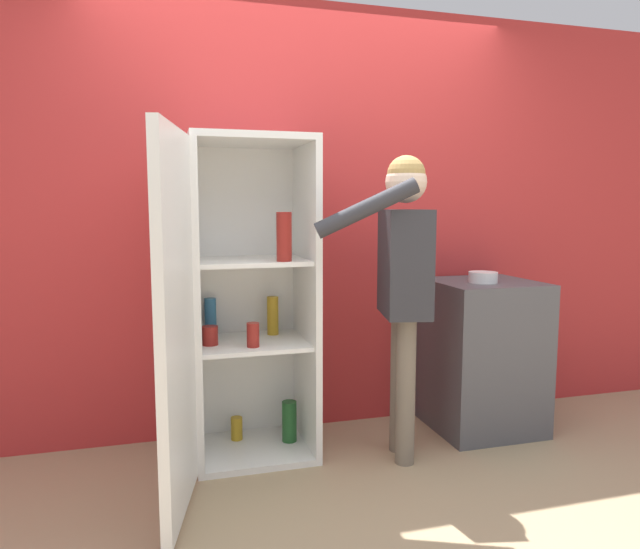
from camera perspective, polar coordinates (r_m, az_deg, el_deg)
ground_plane at (r=2.87m, az=3.85°, el=-21.51°), size 12.00×12.00×0.00m
wall_back at (r=3.47m, az=-1.44°, el=5.39°), size 7.00×0.06×2.55m
refrigerator at (r=3.00m, az=-8.47°, el=-3.00°), size 0.83×1.18×1.72m
person at (r=3.03m, az=8.29°, el=0.69°), size 0.69×0.52×1.62m
counter at (r=3.66m, az=15.90°, el=-7.75°), size 0.61×0.59×0.91m
bowl at (r=3.50m, az=15.99°, el=-0.26°), size 0.17×0.17×0.06m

